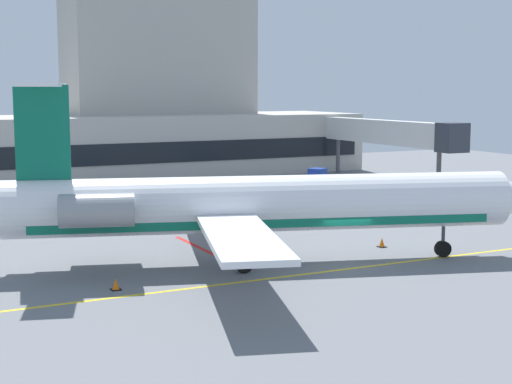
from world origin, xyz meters
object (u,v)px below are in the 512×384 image
baggage_tug (320,181)px  pushback_tractor (178,193)px  regional_jet (252,204)px  belt_loader (439,187)px

baggage_tug → pushback_tractor: baggage_tug is taller
regional_jet → pushback_tractor: (4.18, 22.21, -2.33)m
baggage_tug → pushback_tractor: size_ratio=1.06×
pushback_tractor → belt_loader: (21.30, -6.76, 0.01)m
regional_jet → belt_loader: 29.89m
baggage_tug → pushback_tractor: (-14.36, -1.35, -0.09)m
baggage_tug → belt_loader: 10.68m
belt_loader → baggage_tug: bearing=130.6°
regional_jet → baggage_tug: size_ratio=8.50×
baggage_tug → belt_loader: size_ratio=1.16×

